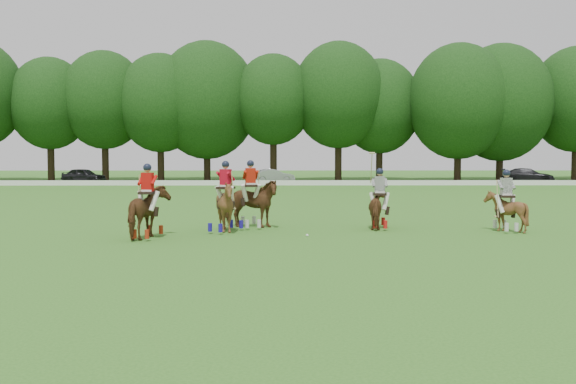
{
  "coord_description": "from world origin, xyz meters",
  "views": [
    {
      "loc": [
        0.73,
        -17.59,
        2.68
      ],
      "look_at": [
        0.97,
        4.2,
        1.4
      ],
      "focal_mm": 40.0,
      "sensor_mm": 36.0,
      "label": 1
    }
  ],
  "objects_px": {
    "car_mid": "(273,176)",
    "polo_stripe_b": "(506,210)",
    "polo_red_c": "(226,206)",
    "polo_ball": "(307,235)",
    "polo_stripe_a": "(380,207)",
    "car_left": "(84,176)",
    "polo_red_a": "(148,211)",
    "polo_red_b": "(251,203)",
    "car_right": "(528,176)"
  },
  "relations": [
    {
      "from": "car_mid",
      "to": "polo_stripe_b",
      "type": "xyz_separation_m",
      "value": [
        8.55,
        -38.05,
        0.1
      ]
    },
    {
      "from": "polo_red_c",
      "to": "polo_ball",
      "type": "relative_size",
      "value": 27.27
    },
    {
      "from": "polo_stripe_a",
      "to": "polo_ball",
      "type": "xyz_separation_m",
      "value": [
        -2.69,
        -2.17,
        -0.73
      ]
    },
    {
      "from": "car_left",
      "to": "polo_stripe_a",
      "type": "relative_size",
      "value": 1.52
    },
    {
      "from": "polo_red_a",
      "to": "polo_red_b",
      "type": "relative_size",
      "value": 0.97
    },
    {
      "from": "car_left",
      "to": "polo_stripe_b",
      "type": "bearing_deg",
      "value": -129.09
    },
    {
      "from": "polo_red_a",
      "to": "polo_ball",
      "type": "bearing_deg",
      "value": 4.48
    },
    {
      "from": "car_mid",
      "to": "polo_stripe_a",
      "type": "xyz_separation_m",
      "value": [
        4.3,
        -37.17,
        0.12
      ]
    },
    {
      "from": "car_right",
      "to": "polo_stripe_b",
      "type": "xyz_separation_m",
      "value": [
        -15.5,
        -38.05,
        0.07
      ]
    },
    {
      "from": "car_mid",
      "to": "polo_stripe_b",
      "type": "relative_size",
      "value": 1.85
    },
    {
      "from": "car_left",
      "to": "car_mid",
      "type": "bearing_deg",
      "value": -73.67
    },
    {
      "from": "car_mid",
      "to": "polo_red_c",
      "type": "relative_size",
      "value": 1.62
    },
    {
      "from": "polo_red_b",
      "to": "polo_red_c",
      "type": "xyz_separation_m",
      "value": [
        -0.79,
        -1.28,
        -0.0
      ]
    },
    {
      "from": "car_right",
      "to": "polo_stripe_b",
      "type": "distance_m",
      "value": 41.09
    },
    {
      "from": "polo_stripe_a",
      "to": "polo_stripe_b",
      "type": "xyz_separation_m",
      "value": [
        4.25,
        -0.88,
        -0.02
      ]
    },
    {
      "from": "car_mid",
      "to": "car_right",
      "type": "height_order",
      "value": "car_right"
    },
    {
      "from": "car_right",
      "to": "polo_ball",
      "type": "bearing_deg",
      "value": 171.78
    },
    {
      "from": "car_right",
      "to": "polo_red_a",
      "type": "relative_size",
      "value": 2.0
    },
    {
      "from": "car_right",
      "to": "polo_stripe_a",
      "type": "distance_m",
      "value": 42.09
    },
    {
      "from": "polo_red_b",
      "to": "polo_stripe_b",
      "type": "xyz_separation_m",
      "value": [
        8.9,
        -1.26,
        -0.15
      ]
    },
    {
      "from": "polo_stripe_a",
      "to": "car_left",
      "type": "bearing_deg",
      "value": 120.61
    },
    {
      "from": "car_left",
      "to": "car_right",
      "type": "bearing_deg",
      "value": -73.67
    },
    {
      "from": "polo_stripe_a",
      "to": "car_right",
      "type": "bearing_deg",
      "value": 62.01
    },
    {
      "from": "polo_red_c",
      "to": "polo_stripe_b",
      "type": "bearing_deg",
      "value": 0.13
    },
    {
      "from": "car_left",
      "to": "polo_stripe_b",
      "type": "relative_size",
      "value": 1.92
    },
    {
      "from": "car_left",
      "to": "polo_red_a",
      "type": "distance_m",
      "value": 42.21
    },
    {
      "from": "car_right",
      "to": "polo_red_c",
      "type": "xyz_separation_m",
      "value": [
        -25.2,
        -38.08,
        0.21
      ]
    },
    {
      "from": "car_left",
      "to": "polo_ball",
      "type": "xyz_separation_m",
      "value": [
        19.3,
        -39.34,
        -0.66
      ]
    },
    {
      "from": "car_left",
      "to": "car_right",
      "type": "distance_m",
      "value": 41.74
    },
    {
      "from": "polo_stripe_a",
      "to": "polo_ball",
      "type": "bearing_deg",
      "value": -141.06
    },
    {
      "from": "polo_ball",
      "to": "car_left",
      "type": "bearing_deg",
      "value": 116.13
    },
    {
      "from": "polo_stripe_b",
      "to": "polo_ball",
      "type": "distance_m",
      "value": 7.1
    },
    {
      "from": "car_mid",
      "to": "polo_red_c",
      "type": "xyz_separation_m",
      "value": [
        -1.15,
        -38.08,
        0.25
      ]
    },
    {
      "from": "polo_red_b",
      "to": "polo_red_c",
      "type": "bearing_deg",
      "value": -121.83
    },
    {
      "from": "polo_stripe_a",
      "to": "polo_stripe_b",
      "type": "bearing_deg",
      "value": -11.77
    },
    {
      "from": "polo_red_c",
      "to": "car_right",
      "type": "bearing_deg",
      "value": 56.5
    },
    {
      "from": "car_mid",
      "to": "polo_red_a",
      "type": "xyz_separation_m",
      "value": [
        -3.48,
        -39.74,
        0.21
      ]
    },
    {
      "from": "car_mid",
      "to": "car_left",
      "type": "bearing_deg",
      "value": 73.0
    },
    {
      "from": "car_left",
      "to": "polo_stripe_a",
      "type": "distance_m",
      "value": 43.19
    },
    {
      "from": "polo_ball",
      "to": "polo_red_a",
      "type": "bearing_deg",
      "value": -175.52
    },
    {
      "from": "car_mid",
      "to": "polo_red_c",
      "type": "bearing_deg",
      "value": 161.27
    },
    {
      "from": "polo_red_b",
      "to": "car_right",
      "type": "bearing_deg",
      "value": 56.45
    },
    {
      "from": "polo_red_c",
      "to": "polo_stripe_b",
      "type": "xyz_separation_m",
      "value": [
        9.7,
        0.02,
        -0.14
      ]
    },
    {
      "from": "car_mid",
      "to": "polo_red_b",
      "type": "distance_m",
      "value": 36.8
    },
    {
      "from": "polo_red_a",
      "to": "car_mid",
      "type": "bearing_deg",
      "value": 84.99
    },
    {
      "from": "polo_stripe_a",
      "to": "polo_red_c",
      "type": "bearing_deg",
      "value": -170.54
    },
    {
      "from": "car_mid",
      "to": "polo_stripe_a",
      "type": "distance_m",
      "value": 37.42
    },
    {
      "from": "car_left",
      "to": "polo_red_c",
      "type": "bearing_deg",
      "value": -140.19
    },
    {
      "from": "polo_stripe_b",
      "to": "polo_ball",
      "type": "height_order",
      "value": "polo_stripe_b"
    },
    {
      "from": "car_right",
      "to": "polo_red_c",
      "type": "bearing_deg",
      "value": 167.99
    }
  ]
}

